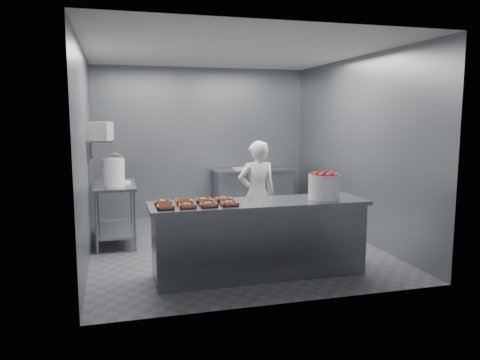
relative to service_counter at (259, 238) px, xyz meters
name	(u,v)px	position (x,y,z in m)	size (l,w,h in m)	color
floor	(232,245)	(0.00, 1.35, -0.45)	(4.50, 4.50, 0.00)	#4C4C51
ceiling	(231,52)	(0.00, 1.35, 2.35)	(4.50, 4.50, 0.00)	white
wall_back	(202,143)	(0.00, 3.60, 0.95)	(4.00, 0.04, 2.80)	slate
wall_left	(86,154)	(-2.00, 1.35, 0.95)	(0.04, 4.50, 2.80)	slate
wall_right	(356,149)	(2.00, 1.35, 0.95)	(0.04, 4.50, 2.80)	slate
service_counter	(259,238)	(0.00, 0.00, 0.00)	(2.60, 0.70, 0.90)	slate
prep_table	(115,204)	(-1.65, 1.95, 0.14)	(0.60, 1.20, 0.90)	slate
back_counter	(253,192)	(0.90, 3.25, 0.00)	(1.50, 0.60, 0.90)	slate
wall_shelf	(101,140)	(-1.82, 1.95, 1.10)	(0.35, 0.90, 0.03)	slate
tray_0	(166,207)	(-1.12, -0.14, 0.47)	(0.19, 0.18, 0.04)	tan
tray_1	(187,206)	(-0.88, -0.14, 0.47)	(0.19, 0.18, 0.06)	tan
tray_2	(208,204)	(-0.64, -0.14, 0.47)	(0.19, 0.18, 0.06)	tan
tray_3	(229,203)	(-0.40, -0.14, 0.47)	(0.19, 0.18, 0.06)	tan
tray_4	(162,202)	(-1.12, 0.14, 0.47)	(0.19, 0.18, 0.06)	tan
tray_5	(184,201)	(-0.88, 0.14, 0.47)	(0.19, 0.18, 0.04)	tan
tray_6	(204,200)	(-0.64, 0.14, 0.47)	(0.19, 0.18, 0.06)	tan
tray_7	(223,199)	(-0.40, 0.14, 0.47)	(0.19, 0.18, 0.06)	tan
worker	(257,194)	(0.35, 1.23, 0.32)	(0.57, 0.37, 1.55)	white
strawberry_tub	(324,185)	(0.81, -0.04, 0.61)	(0.38, 0.38, 0.31)	white
glaze_bucket	(114,172)	(-1.65, 1.76, 0.65)	(0.33, 0.31, 0.48)	white
bucket_lid	(119,183)	(-1.58, 1.97, 0.46)	(0.34, 0.34, 0.03)	white
rag	(114,181)	(-1.65, 2.15, 0.46)	(0.15, 0.12, 0.02)	#CCB28C
appliance	(100,131)	(-1.82, 1.72, 1.24)	(0.30, 0.34, 0.26)	gray
paper_stack	(242,169)	(0.68, 3.25, 0.46)	(0.30, 0.22, 0.04)	silver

